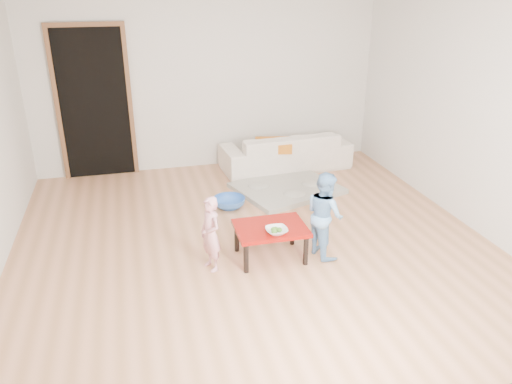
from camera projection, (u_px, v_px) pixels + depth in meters
name	position (u px, v px, depth m)	size (l,w,h in m)	color
floor	(251.00, 240.00, 5.43)	(5.00, 5.00, 0.01)	#B0784B
back_wall	(208.00, 79.00, 7.15)	(5.00, 0.02, 2.60)	silver
right_wall	(470.00, 109.00, 5.51)	(0.02, 5.00, 2.60)	silver
doorway	(94.00, 105.00, 6.86)	(1.02, 0.08, 2.11)	brown
sofa	(285.00, 151.00, 7.39)	(1.88, 0.73, 0.55)	white
cushion	(273.00, 145.00, 7.14)	(0.50, 0.44, 0.13)	orange
red_table	(270.00, 242.00, 5.02)	(0.70, 0.53, 0.35)	maroon
bowl	(277.00, 231.00, 4.82)	(0.21, 0.21, 0.05)	white
broccoli	(277.00, 231.00, 4.81)	(0.12, 0.12, 0.06)	#2D5919
child_pink	(211.00, 234.00, 4.75)	(0.27, 0.18, 0.75)	pink
child_blue	(325.00, 214.00, 4.99)	(0.43, 0.34, 0.89)	#5A90D1
basin	(229.00, 203.00, 6.19)	(0.40, 0.40, 0.13)	blue
blanket	(287.00, 188.00, 6.69)	(1.26, 1.05, 0.06)	#AEA99A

